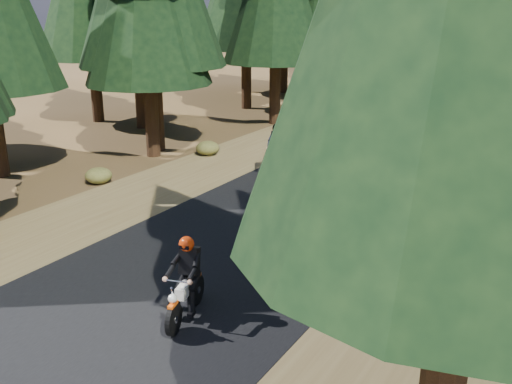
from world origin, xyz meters
TOP-DOWN VIEW (x-y plane):
  - ground at (0.00, 0.00)m, footprint 120.00×120.00m
  - road at (0.00, 5.00)m, footprint 6.00×100.00m
  - shoulder_l at (-4.60, 5.00)m, footprint 3.20×100.00m
  - shoulder_r at (4.60, 5.00)m, footprint 3.20×100.00m
  - understory_shrubs at (0.33, 8.16)m, footprint 13.94×32.19m
  - rider_lead at (0.95, -2.55)m, footprint 0.96×1.78m
  - rider_follow at (-2.04, 6.24)m, footprint 1.33×1.98m

SIDE VIEW (x-z plane):
  - ground at x=0.00m, z-range 0.00..0.00m
  - shoulder_l at x=-4.60m, z-range 0.00..0.01m
  - shoulder_r at x=4.60m, z-range 0.00..0.01m
  - road at x=0.00m, z-range 0.00..0.01m
  - understory_shrubs at x=0.33m, z-range -0.06..0.59m
  - rider_lead at x=0.95m, z-range -0.25..1.27m
  - rider_follow at x=-2.04m, z-range -0.28..1.43m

